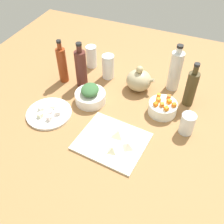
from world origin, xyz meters
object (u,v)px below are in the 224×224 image
at_px(bowl_carrots, 163,108).
at_px(bottle_0, 175,70).
at_px(bottle_1, 62,64).
at_px(bottle_2, 81,68).
at_px(plate_tofu, 49,113).
at_px(drinking_glass_1, 108,67).
at_px(bowl_greens, 90,97).
at_px(teapot, 139,80).
at_px(drinking_glass_0, 187,124).
at_px(cutting_board, 112,141).
at_px(bottle_3, 191,88).
at_px(drinking_glass_2, 91,57).

bearing_deg(bowl_carrots, bottle_0, 90.18).
xyz_separation_m(bottle_1, bottle_2, (0.11, 0.00, 0.00)).
xyz_separation_m(plate_tofu, drinking_glass_1, (0.14, 0.39, 0.06)).
height_order(bowl_greens, teapot, teapot).
height_order(bottle_0, drinking_glass_1, bottle_0).
distance_m(bottle_1, bottle_2, 0.11).
bearing_deg(bottle_0, bowl_carrots, -89.82).
bearing_deg(drinking_glass_0, bottle_1, 170.44).
relative_size(cutting_board, bottle_3, 1.21).
bearing_deg(bottle_0, drinking_glass_1, -172.92).
height_order(bowl_greens, bottle_3, bottle_3).
bearing_deg(drinking_glass_1, bottle_0, 7.08).
bearing_deg(bottle_0, bowl_greens, -142.60).
bearing_deg(bowl_carrots, bottle_1, 176.15).
distance_m(bowl_carrots, drinking_glass_1, 0.39).
distance_m(teapot, bottle_0, 0.19).
bearing_deg(teapot, drinking_glass_2, 163.80).
relative_size(plate_tofu, drinking_glass_1, 1.59).
xyz_separation_m(plate_tofu, bottle_0, (0.50, 0.43, 0.11)).
bearing_deg(bowl_carrots, teapot, 142.10).
height_order(bottle_0, bottle_3, bottle_0).
distance_m(bowl_greens, drinking_glass_1, 0.23).
height_order(plate_tofu, drinking_glass_0, drinking_glass_0).
distance_m(plate_tofu, teapot, 0.49).
bearing_deg(bottle_3, bottle_2, -172.56).
relative_size(bottle_2, drinking_glass_0, 2.48).
distance_m(bottle_0, drinking_glass_1, 0.36).
bearing_deg(drinking_glass_2, bowl_carrots, -24.53).
height_order(drinking_glass_0, drinking_glass_1, drinking_glass_1).
height_order(bowl_carrots, bottle_2, bottle_2).
height_order(bowl_greens, drinking_glass_2, drinking_glass_2).
height_order(bottle_0, drinking_glass_2, bottle_0).
xyz_separation_m(cutting_board, bowl_carrots, (0.15, 0.27, 0.02)).
height_order(bottle_1, bottle_3, bottle_1).
distance_m(cutting_board, bottle_0, 0.51).
bearing_deg(drinking_glass_1, bottle_3, -5.99).
xyz_separation_m(bottle_3, drinking_glass_1, (-0.45, 0.05, -0.03)).
relative_size(teapot, bottle_3, 0.63).
height_order(teapot, bottle_3, bottle_3).
height_order(bottle_2, bottle_3, bottle_2).
relative_size(teapot, bottle_2, 0.59).
bearing_deg(drinking_glass_0, bottle_0, 114.65).
bearing_deg(drinking_glass_1, teapot, -10.01).
height_order(cutting_board, drinking_glass_2, drinking_glass_2).
distance_m(cutting_board, drinking_glass_2, 0.59).
relative_size(bottle_1, bottle_2, 0.97).
bearing_deg(plate_tofu, bottle_0, 40.95).
bearing_deg(bottle_0, bottle_1, -163.43).
bearing_deg(bowl_greens, teapot, 45.60).
xyz_separation_m(bottle_0, bottle_1, (-0.56, -0.17, -0.01)).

